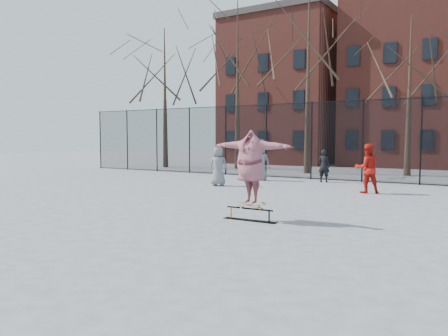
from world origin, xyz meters
The scene contains 11 objects.
ground centered at (0.00, 0.00, 0.00)m, with size 100.00×100.00×0.00m, color slate.
skate_rail centered at (1.30, 1.42, 0.13)m, with size 1.52×0.23×0.33m.
skateboard centered at (1.32, 1.42, 0.38)m, with size 0.75×0.18×0.09m, color #A17940, non-canonical shape.
skater centered at (1.32, 1.42, 1.37)m, with size 2.33×0.63×1.89m, color #41398F.
bystander_grey centered at (-3.85, 7.93, 0.89)m, with size 0.87×0.57×1.78m, color slate.
bystander_black centered at (-0.37, 12.00, 0.80)m, with size 0.58×0.38×1.60m, color black.
bystander_red centered at (2.46, 8.85, 0.96)m, with size 0.94×0.73×1.93m, color red.
bystander_extra centered at (-3.37, 11.16, 0.92)m, with size 0.90×0.59×1.85m, color slate.
fence centered at (-0.01, 13.00, 2.05)m, with size 34.03×0.07×4.00m.
tree_row centered at (-0.25, 17.15, 7.36)m, with size 33.66×7.46×10.67m.
rowhouses centered at (0.72, 26.00, 6.06)m, with size 29.00×7.00×13.00m.
Camera 1 is at (6.70, -8.49, 2.17)m, focal length 35.00 mm.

